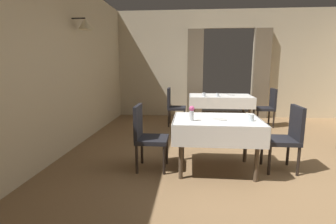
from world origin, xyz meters
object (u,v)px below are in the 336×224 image
at_px(plate_far_a, 230,95).
at_px(plate_mid_c, 219,119).
at_px(chair_far_left, 174,105).
at_px(glass_mid_b, 251,118).
at_px(chair_far_right, 268,105).
at_px(dining_table_mid, 217,126).
at_px(chair_mid_left, 146,134).
at_px(glass_far_c, 217,95).
at_px(flower_vase_mid, 192,113).
at_px(chair_mid_right, 287,135).
at_px(glass_far_b, 204,95).
at_px(dining_table_far, 220,99).

bearing_deg(plate_far_a, plate_mid_c, -101.17).
bearing_deg(chair_far_left, glass_mid_b, -66.96).
bearing_deg(chair_far_right, plate_far_a, 177.63).
bearing_deg(dining_table_mid, plate_mid_c, -70.19).
height_order(chair_mid_left, glass_far_c, chair_mid_left).
distance_m(flower_vase_mid, plate_mid_c, 0.41).
relative_size(chair_mid_right, chair_far_left, 1.00).
bearing_deg(chair_mid_right, glass_mid_b, -159.79).
bearing_deg(plate_mid_c, chair_far_left, 106.16).
distance_m(plate_mid_c, glass_far_b, 2.65).
distance_m(plate_mid_c, glass_far_c, 2.65).
distance_m(chair_far_left, glass_mid_b, 3.11).
relative_size(flower_vase_mid, plate_far_a, 0.95).
relative_size(dining_table_mid, chair_far_left, 1.30).
bearing_deg(glass_mid_b, glass_far_b, 100.09).
bearing_deg(chair_mid_left, chair_far_right, 48.91).
height_order(chair_mid_right, plate_mid_c, chair_mid_right).
distance_m(dining_table_mid, plate_far_a, 2.93).
distance_m(chair_mid_left, flower_vase_mid, 0.74).
bearing_deg(flower_vase_mid, chair_mid_right, 11.01).
bearing_deg(glass_mid_b, dining_table_far, 91.27).
xyz_separation_m(dining_table_mid, dining_table_far, (0.36, 2.82, 0.01)).
xyz_separation_m(chair_mid_left, chair_far_left, (0.20, 2.76, 0.00)).
bearing_deg(chair_mid_right, chair_mid_left, -176.61).
bearing_deg(chair_far_left, flower_vase_mid, -81.54).
xyz_separation_m(chair_mid_left, glass_far_b, (0.94, 2.61, 0.28)).
distance_m(chair_mid_left, glass_mid_b, 1.45).
bearing_deg(flower_vase_mid, chair_mid_left, 167.29).
relative_size(dining_table_mid, dining_table_far, 0.79).
bearing_deg(dining_table_far, chair_mid_right, -77.23).
xyz_separation_m(dining_table_far, chair_mid_right, (0.62, -2.75, -0.15)).
bearing_deg(flower_vase_mid, glass_far_c, 77.35).
bearing_deg(glass_mid_b, chair_far_left, 113.04).
xyz_separation_m(plate_far_a, glass_far_c, (-0.34, -0.30, 0.04)).
distance_m(dining_table_far, glass_far_b, 0.50).
relative_size(dining_table_mid, plate_mid_c, 5.98).
height_order(chair_far_right, glass_mid_b, chair_far_right).
height_order(chair_mid_right, glass_far_b, chair_mid_right).
relative_size(chair_mid_right, plate_mid_c, 4.62).
xyz_separation_m(glass_mid_b, plate_mid_c, (-0.40, 0.05, -0.04)).
bearing_deg(plate_far_a, chair_far_right, -2.37).
relative_size(chair_mid_left, flower_vase_mid, 4.62).
bearing_deg(dining_table_mid, glass_far_b, 91.13).
distance_m(chair_mid_left, plate_far_a, 3.32).
xyz_separation_m(dining_table_far, plate_far_a, (0.24, 0.04, 0.10)).
height_order(dining_table_far, plate_far_a, plate_far_a).
distance_m(chair_mid_right, plate_far_a, 2.82).
height_order(dining_table_mid, dining_table_far, same).
distance_m(glass_mid_b, glass_far_c, 2.70).
distance_m(chair_mid_left, chair_far_left, 2.77).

